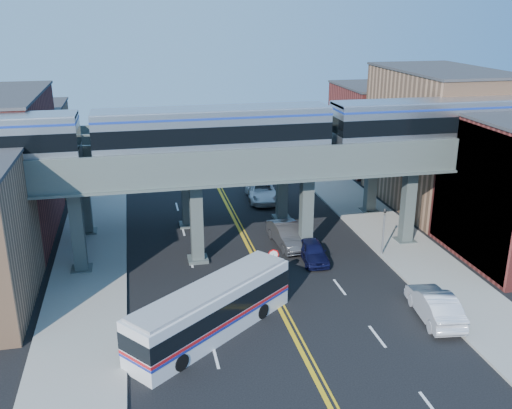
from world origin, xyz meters
TOP-DOWN VIEW (x-y plane):
  - ground at (0.00, 0.00)m, footprint 120.00×120.00m
  - sidewalk_west at (-11.50, 10.00)m, footprint 5.00×70.00m
  - sidewalk_east at (11.50, 10.00)m, footprint 5.00×70.00m
  - building_west_c at (-18.50, 29.00)m, footprint 8.00×10.00m
  - building_east_b at (18.50, 16.00)m, footprint 8.00×14.00m
  - building_east_c at (18.50, 29.00)m, footprint 8.00×10.00m
  - mural_panel at (14.55, 4.00)m, footprint 0.10×9.50m
  - elevated_viaduct_near at (0.00, 8.00)m, footprint 52.00×3.60m
  - elevated_viaduct_far at (0.00, 15.00)m, footprint 52.00×3.60m
  - transit_train at (-2.68, 8.00)m, footprint 48.54×3.04m
  - stop_sign at (0.30, 3.00)m, footprint 0.76×0.09m
  - traffic_signal at (9.20, 6.00)m, footprint 0.15×0.18m
  - transit_bus at (-4.33, -1.75)m, footprint 10.02×8.68m
  - car_lane_a at (4.04, 6.34)m, footprint 1.98×4.36m
  - car_lane_b at (2.96, 9.33)m, footprint 2.22×5.32m
  - car_lane_c at (3.48, 20.25)m, footprint 3.04×5.90m
  - car_lane_d at (3.28, 20.84)m, footprint 2.75×5.66m
  - car_parked_curb at (8.50, -2.84)m, footprint 2.43×5.40m

SIDE VIEW (x-z plane):
  - ground at x=0.00m, z-range 0.00..0.00m
  - sidewalk_west at x=-11.50m, z-range 0.00..0.16m
  - sidewalk_east at x=11.50m, z-range 0.00..0.16m
  - car_lane_a at x=4.04m, z-range 0.00..1.45m
  - car_lane_d at x=3.28m, z-range 0.00..1.59m
  - car_lane_c at x=3.48m, z-range 0.00..1.59m
  - car_lane_b at x=2.96m, z-range 0.00..1.71m
  - car_parked_curb at x=8.50m, z-range 0.00..1.72m
  - transit_bus at x=-4.33m, z-range 0.04..2.84m
  - stop_sign at x=0.30m, z-range 0.44..3.07m
  - traffic_signal at x=9.20m, z-range 0.25..4.35m
  - building_west_c at x=-18.50m, z-range 0.00..8.00m
  - building_east_c at x=18.50m, z-range 0.00..9.00m
  - mural_panel at x=14.55m, z-range 0.00..9.50m
  - building_east_b at x=18.50m, z-range 0.00..12.00m
  - elevated_viaduct_near at x=0.00m, z-range 2.77..10.17m
  - elevated_viaduct_far at x=0.00m, z-range 2.77..10.17m
  - transit_train at x=-2.68m, z-range 7.54..11.10m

